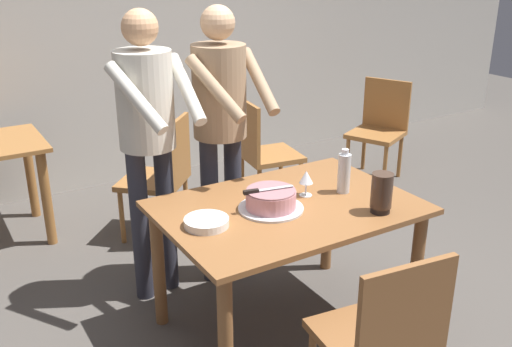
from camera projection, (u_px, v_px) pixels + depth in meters
ground_plane at (285, 324)px, 3.32m from camera, size 14.00×14.00×0.00m
back_wall at (113, 31)px, 4.96m from camera, size 10.00×0.12×2.70m
main_dining_table at (287, 225)px, 3.09m from camera, size 1.33×0.93×0.75m
cake_on_platter at (271, 200)px, 2.98m from camera, size 0.34×0.34×0.11m
cake_knife at (258, 191)px, 2.93m from camera, size 0.27×0.07×0.02m
plate_stack at (206, 222)px, 2.81m from camera, size 0.22×0.22×0.04m
wine_glass_near at (306, 178)px, 3.13m from camera, size 0.08×0.08×0.14m
water_bottle at (344, 173)px, 3.17m from camera, size 0.07×0.07×0.25m
hurricane_lamp at (382, 193)px, 2.93m from camera, size 0.11×0.11×0.21m
person_cutting_cake at (221, 116)px, 3.45m from camera, size 0.46×0.57×1.72m
person_standing_beside at (148, 126)px, 3.26m from camera, size 0.46×0.57×1.72m
chair_near_side at (382, 336)px, 2.43m from camera, size 0.49×0.49×0.90m
background_chair_0 at (262, 150)px, 4.69m from camera, size 0.50×0.50×0.90m
background_chair_1 at (380, 126)px, 5.31m from camera, size 0.58×0.58×0.90m
background_chair_2 at (162, 174)px, 4.19m from camera, size 0.62×0.62×0.90m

